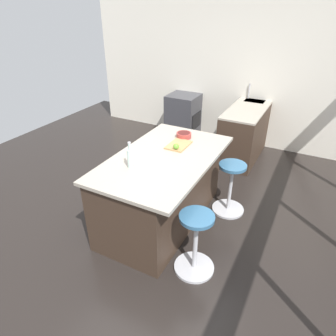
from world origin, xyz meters
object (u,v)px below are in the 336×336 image
(kitchen_island, at_px, (161,189))
(apple_green, at_px, (176,146))
(stool_by_window, at_px, (230,189))
(stool_middle, at_px, (195,245))
(water_bottle, at_px, (130,158))
(fruit_bowl, at_px, (184,135))
(cutting_board, at_px, (179,145))
(oven_range, at_px, (183,116))

(kitchen_island, bearing_deg, apple_green, 155.84)
(stool_by_window, distance_m, stool_middle, 1.19)
(water_bottle, relative_size, fruit_bowl, 1.55)
(stool_by_window, bearing_deg, fruit_bowl, -92.16)
(kitchen_island, height_order, water_bottle, water_bottle)
(cutting_board, xyz_separation_m, apple_green, (0.14, 0.03, 0.05))
(cutting_board, bearing_deg, water_bottle, -15.97)
(oven_range, distance_m, fruit_bowl, 2.32)
(oven_range, distance_m, kitchen_island, 2.82)
(oven_range, xyz_separation_m, cutting_board, (2.30, 1.01, 0.51))
(stool_middle, bearing_deg, fruit_bowl, -149.26)
(oven_range, xyz_separation_m, water_bottle, (3.07, 0.79, 0.62))
(stool_by_window, bearing_deg, kitchen_island, -51.04)
(stool_by_window, distance_m, apple_green, 0.99)
(oven_range, bearing_deg, kitchen_island, 19.55)
(oven_range, height_order, water_bottle, water_bottle)
(cutting_board, bearing_deg, fruit_bowl, -169.16)
(kitchen_island, xyz_separation_m, stool_middle, (0.59, 0.73, -0.14))
(stool_middle, xyz_separation_m, cutting_board, (-0.95, -0.67, 0.61))
(kitchen_island, xyz_separation_m, cutting_board, (-0.36, 0.06, 0.48))
(oven_range, xyz_separation_m, apple_green, (2.44, 1.04, 0.56))
(oven_range, height_order, stool_middle, oven_range)
(kitchen_island, relative_size, fruit_bowl, 9.39)
(apple_green, bearing_deg, water_bottle, -22.10)
(oven_range, xyz_separation_m, stool_by_window, (2.07, 1.68, -0.11))
(oven_range, relative_size, cutting_board, 2.49)
(cutting_board, height_order, fruit_bowl, fruit_bowl)
(oven_range, relative_size, kitchen_island, 0.48)
(cutting_board, relative_size, apple_green, 4.84)
(stool_by_window, relative_size, apple_green, 9.77)
(stool_middle, height_order, apple_green, apple_green)
(oven_range, xyz_separation_m, kitchen_island, (2.66, 0.94, 0.03))
(stool_middle, distance_m, cutting_board, 1.32)
(stool_middle, relative_size, fruit_bowl, 3.62)
(oven_range, height_order, apple_green, apple_green)
(cutting_board, bearing_deg, apple_green, 13.85)
(fruit_bowl, bearing_deg, stool_middle, 30.74)
(stool_by_window, xyz_separation_m, cutting_board, (0.24, -0.67, 0.61))
(kitchen_island, relative_size, cutting_board, 5.24)
(cutting_board, height_order, apple_green, apple_green)
(oven_range, distance_m, water_bottle, 3.23)
(oven_range, relative_size, water_bottle, 2.87)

